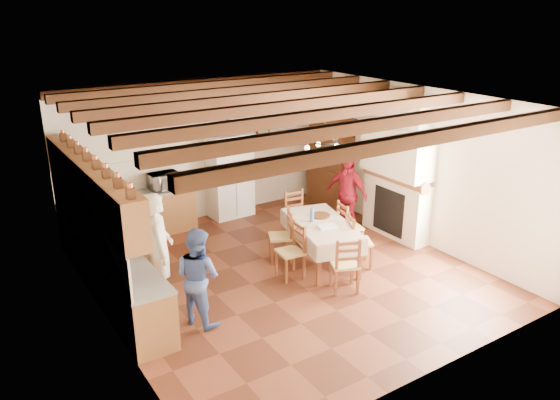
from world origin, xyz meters
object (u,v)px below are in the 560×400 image
object	(u,v)px
microwave	(164,181)
chair_left_far	(280,236)
chair_left_near	(290,251)
chair_right_far	(350,226)
hutch	(331,162)
chair_right_near	(360,241)
person_man	(159,250)
person_woman_blue	(198,276)
dining_table	(321,227)
person_woman_red	(347,193)
chair_end_far	(298,216)
chair_end_near	(345,263)
refrigerator	(228,174)

from	to	relation	value
microwave	chair_left_far	bearing A→B (deg)	-64.17
chair_left_near	chair_right_far	xyz separation A→B (m)	(1.56, 0.30, 0.00)
hutch	chair_right_near	world-z (taller)	hutch
chair_left_far	person_man	size ratio (longest dim) A/B	0.53
person_man	chair_right_far	bearing A→B (deg)	-73.86
chair_left_near	person_woman_blue	bearing A→B (deg)	-71.38
dining_table	person_woman_red	bearing A→B (deg)	34.85
chair_end_far	chair_left_far	bearing A→B (deg)	-135.53
chair_right_near	microwave	xyz separation A→B (m)	(-2.24, 3.40, 0.58)
person_man	dining_table	bearing A→B (deg)	-77.35
chair_end_near	microwave	xyz separation A→B (m)	(-1.45, 3.95, 0.58)
chair_left_far	microwave	xyz separation A→B (m)	(-1.19, 2.45, 0.58)
person_woman_red	chair_right_far	bearing A→B (deg)	-51.73
chair_left_far	person_woman_blue	bearing A→B (deg)	-36.84
person_woman_blue	microwave	bearing A→B (deg)	-37.42
refrigerator	microwave	bearing A→B (deg)	-177.03
chair_right_far	chair_end_far	world-z (taller)	same
person_woman_red	chair_left_far	bearing A→B (deg)	-93.55
person_man	person_woman_red	size ratio (longest dim) A/B	1.13
person_man	person_woman_blue	distance (m)	0.87
hutch	chair_right_near	bearing A→B (deg)	-120.97
microwave	dining_table	bearing A→B (deg)	-59.66
dining_table	person_woman_red	world-z (taller)	person_woman_red
hutch	chair_left_far	size ratio (longest dim) A/B	2.18
dining_table	person_man	bearing A→B (deg)	175.34
chair_end_near	microwave	distance (m)	4.25
hutch	dining_table	distance (m)	3.02
chair_right_far	person_woman_red	bearing A→B (deg)	-24.04
chair_right_far	chair_end_near	bearing A→B (deg)	148.20
hutch	person_woman_red	xyz separation A→B (m)	(-0.62, -1.33, -0.25)
hutch	chair_left_near	size ratio (longest dim) A/B	2.18
refrigerator	person_man	size ratio (longest dim) A/B	1.01
refrigerator	person_woman_red	distance (m)	2.66
chair_left_far	person_woman_red	xyz separation A→B (m)	(1.89, 0.44, 0.32)
dining_table	chair_end_far	bearing A→B (deg)	76.11
dining_table	microwave	distance (m)	3.44
microwave	refrigerator	bearing A→B (deg)	4.78
chair_right_near	person_woman_red	size ratio (longest dim) A/B	0.60
chair_left_near	person_woman_red	xyz separation A→B (m)	(2.10, 1.08, 0.32)
hutch	chair_left_far	distance (m)	3.12
chair_end_near	chair_right_near	bearing A→B (deg)	-120.63
chair_right_near	person_man	xyz separation A→B (m)	(-3.41, 0.69, 0.43)
chair_left_near	chair_right_far	distance (m)	1.59
chair_right_near	chair_end_near	bearing A→B (deg)	150.59
chair_end_near	person_woman_blue	world-z (taller)	person_woman_blue
dining_table	chair_right_far	distance (m)	0.84
chair_right_near	person_man	distance (m)	3.50
chair_right_near	dining_table	bearing A→B (deg)	73.57
refrigerator	chair_right_near	world-z (taller)	refrigerator
hutch	person_woman_blue	size ratio (longest dim) A/B	1.42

